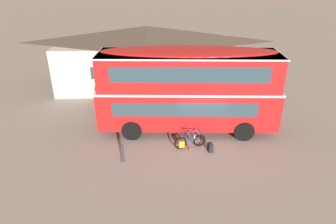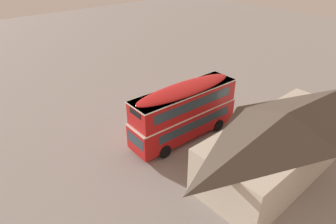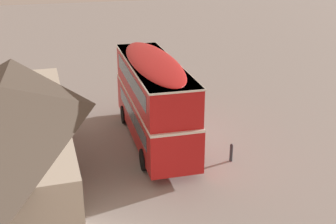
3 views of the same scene
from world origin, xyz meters
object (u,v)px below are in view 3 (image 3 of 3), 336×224
at_px(touring_bicycle, 189,131).
at_px(kerb_bollard, 231,152).
at_px(water_bottle_red_squeeze, 194,134).
at_px(backpack_on_ground, 188,125).
at_px(double_decker_bus, 153,97).

relative_size(touring_bicycle, kerb_bollard, 1.75).
bearing_deg(touring_bicycle, water_bottle_red_squeeze, -82.67).
relative_size(backpack_on_ground, kerb_bollard, 0.52).
xyz_separation_m(double_decker_bus, water_bottle_red_squeeze, (0.02, -2.37, -2.52)).
distance_m(double_decker_bus, water_bottle_red_squeeze, 3.46).
height_order(touring_bicycle, backpack_on_ground, touring_bicycle).
bearing_deg(water_bottle_red_squeeze, double_decker_bus, 90.55).
bearing_deg(backpack_on_ground, kerb_bollard, -169.29).
bearing_deg(backpack_on_ground, touring_bicycle, 161.92).
height_order(touring_bicycle, water_bottle_red_squeeze, touring_bicycle).
distance_m(touring_bicycle, kerb_bollard, 3.52).
relative_size(backpack_on_ground, water_bottle_red_squeeze, 1.99).
height_order(double_decker_bus, touring_bicycle, double_decker_bus).
bearing_deg(backpack_on_ground, water_bottle_red_squeeze, -179.96).
bearing_deg(double_decker_bus, kerb_bollard, -136.18).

